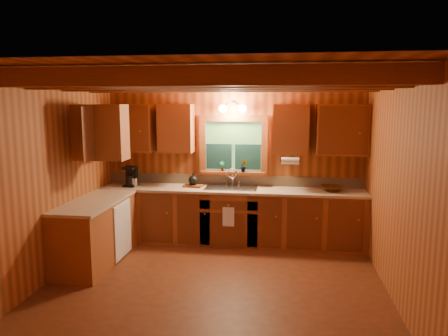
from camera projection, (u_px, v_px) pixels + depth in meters
name	position (u px, v px, depth m)	size (l,w,h in m)	color
room	(215.00, 182.00, 5.15)	(4.20, 4.20, 4.20)	#5D2C16
ceiling_beams	(214.00, 82.00, 4.97)	(4.20, 2.54, 0.18)	brown
base_cabinets	(197.00, 221.00, 6.61)	(4.20, 2.22, 0.86)	brown
countertop	(198.00, 193.00, 6.55)	(4.20, 2.24, 0.04)	tan
backsplash	(233.00, 180.00, 7.05)	(4.20, 0.02, 0.16)	tan
dishwasher_panel	(123.00, 230.00, 6.16)	(0.02, 0.60, 0.80)	white
upper_cabinets	(194.00, 130.00, 6.54)	(4.19, 1.77, 0.78)	brown
window	(233.00, 147.00, 6.94)	(1.12, 0.08, 1.00)	brown
window_sill	(233.00, 172.00, 6.96)	(1.06, 0.14, 0.04)	brown
wall_sconce	(233.00, 108.00, 6.73)	(0.45, 0.21, 0.17)	black
paper_towel_roll	(290.00, 161.00, 6.51)	(0.11, 0.11, 0.27)	white
dish_towel	(228.00, 217.00, 6.51)	(0.18, 0.01, 0.30)	white
sink	(231.00, 191.00, 6.79)	(0.82, 0.48, 0.43)	silver
coffee_maker	(131.00, 176.00, 6.94)	(0.18, 0.23, 0.33)	black
utensil_crock	(134.00, 182.00, 6.92)	(0.11, 0.11, 0.31)	silver
cutting_board	(193.00, 186.00, 6.91)	(0.30, 0.22, 0.03)	#632D15
teakettle	(193.00, 180.00, 6.89)	(0.15, 0.15, 0.19)	black
wicker_basket	(332.00, 189.00, 6.55)	(0.33, 0.33, 0.08)	#48230C
potted_plant_left	(222.00, 166.00, 6.96)	(0.09, 0.06, 0.17)	#632D15
potted_plant_right	(244.00, 166.00, 6.88)	(0.11, 0.09, 0.19)	#632D15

